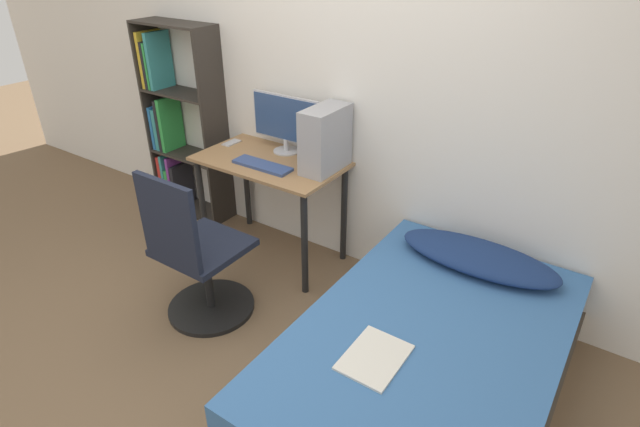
{
  "coord_description": "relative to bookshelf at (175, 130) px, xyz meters",
  "views": [
    {
      "loc": [
        1.6,
        -1.23,
        2.08
      ],
      "look_at": [
        0.26,
        0.74,
        0.75
      ],
      "focal_mm": 28.0,
      "sensor_mm": 36.0,
      "label": 1
    }
  ],
  "objects": [
    {
      "name": "ground_plane",
      "position": [
        1.55,
        -1.31,
        -0.7
      ],
      "size": [
        14.0,
        14.0,
        0.0
      ],
      "primitive_type": "plane",
      "color": "brown"
    },
    {
      "name": "wall_back",
      "position": [
        1.55,
        0.16,
        0.55
      ],
      "size": [
        8.0,
        0.05,
        2.5
      ],
      "color": "silver",
      "rests_on": "ground_plane"
    },
    {
      "name": "desk",
      "position": [
        1.12,
        -0.16,
        -0.07
      ],
      "size": [
        1.01,
        0.57,
        0.76
      ],
      "color": "#997047",
      "rests_on": "ground_plane"
    },
    {
      "name": "bookshelf",
      "position": [
        0.0,
        0.0,
        0.0
      ],
      "size": [
        0.68,
        0.26,
        1.54
      ],
      "color": "#2D2823",
      "rests_on": "ground_plane"
    },
    {
      "name": "office_chair",
      "position": [
        1.18,
        -0.94,
        -0.32
      ],
      "size": [
        0.54,
        0.54,
        0.99
      ],
      "color": "black",
      "rests_on": "ground_plane"
    },
    {
      "name": "bed",
      "position": [
        2.58,
        -0.78,
        -0.48
      ],
      "size": [
        1.17,
        1.83,
        0.46
      ],
      "color": "#4C3D2D",
      "rests_on": "ground_plane"
    },
    {
      "name": "pillow",
      "position": [
        2.58,
        -0.13,
        -0.19
      ],
      "size": [
        0.89,
        0.36,
        0.11
      ],
      "color": "navy",
      "rests_on": "bed"
    },
    {
      "name": "magazine",
      "position": [
        2.45,
        -1.08,
        -0.24
      ],
      "size": [
        0.24,
        0.32,
        0.01
      ],
      "color": "silver",
      "rests_on": "bed"
    },
    {
      "name": "monitor",
      "position": [
        1.12,
        0.03,
        0.27
      ],
      "size": [
        0.54,
        0.18,
        0.4
      ],
      "color": "#B7B7BC",
      "rests_on": "desk"
    },
    {
      "name": "keyboard",
      "position": [
        1.15,
        -0.27,
        0.06
      ],
      "size": [
        0.42,
        0.13,
        0.02
      ],
      "color": "#33477A",
      "rests_on": "desk"
    },
    {
      "name": "pc_tower",
      "position": [
        1.51,
        -0.07,
        0.26
      ],
      "size": [
        0.18,
        0.36,
        0.41
      ],
      "color": "#99999E",
      "rests_on": "desk"
    },
    {
      "name": "phone",
      "position": [
        0.69,
        -0.07,
        0.06
      ],
      "size": [
        0.07,
        0.14,
        0.01
      ],
      "color": "#B7B7BC",
      "rests_on": "desk"
    }
  ]
}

